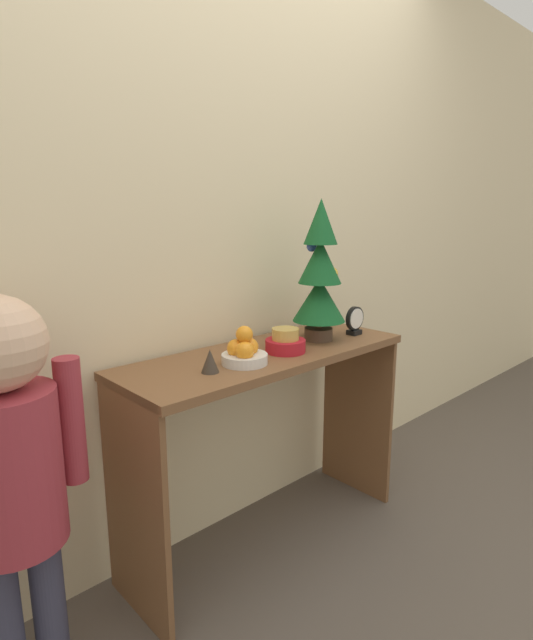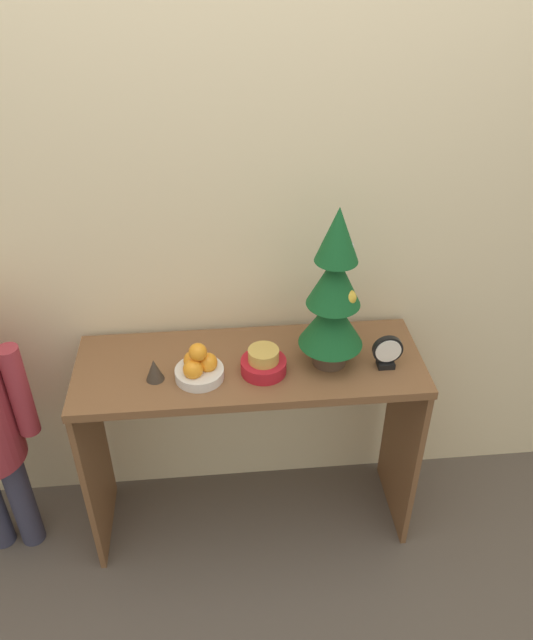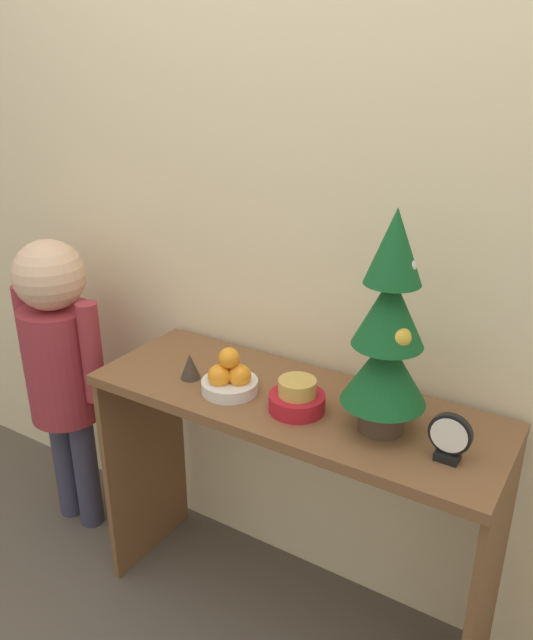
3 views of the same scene
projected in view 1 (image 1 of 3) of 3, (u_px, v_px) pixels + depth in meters
ground_plane at (305, 563)px, 1.85m from camera, size 12.00×12.00×0.00m
back_wall at (223, 219)px, 1.91m from camera, size 7.00×0.05×2.50m
console_table at (268, 398)px, 1.87m from camera, size 1.15×0.40×0.78m
mini_tree at (320, 274)px, 1.94m from camera, size 0.21×0.21×0.55m
fruit_bowl at (244, 352)px, 1.67m from camera, size 0.16×0.16×0.13m
singing_bowl at (285, 342)px, 1.82m from camera, size 0.15×0.15×0.09m
desk_clock at (355, 321)px, 2.07m from camera, size 0.10×0.04×0.12m
figurine at (210, 361)px, 1.58m from camera, size 0.06×0.06×0.08m
child_figure at (9, 457)px, 1.23m from camera, size 0.39×0.25×1.09m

